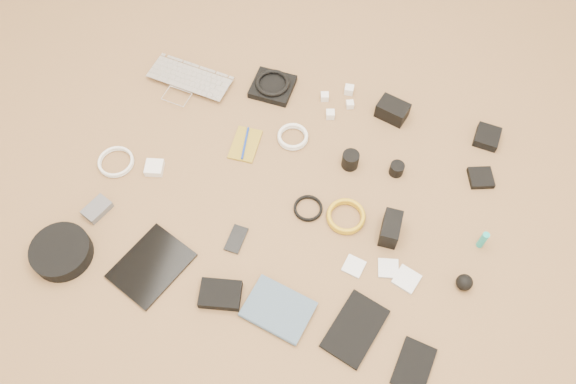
% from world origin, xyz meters
% --- Properties ---
extents(laptop, '(0.36, 0.28, 0.03)m').
position_xyz_m(laptop, '(-0.48, 0.39, 0.01)').
color(laptop, silver).
rests_on(laptop, ground).
extents(headphone_pouch, '(0.17, 0.16, 0.03)m').
position_xyz_m(headphone_pouch, '(-0.14, 0.48, 0.01)').
color(headphone_pouch, black).
rests_on(headphone_pouch, ground).
extents(headphones, '(0.17, 0.17, 0.02)m').
position_xyz_m(headphones, '(-0.14, 0.48, 0.04)').
color(headphones, black).
rests_on(headphones, headphone_pouch).
extents(charger_a, '(0.04, 0.04, 0.03)m').
position_xyz_m(charger_a, '(0.07, 0.48, 0.01)').
color(charger_a, white).
rests_on(charger_a, ground).
extents(charger_b, '(0.04, 0.04, 0.03)m').
position_xyz_m(charger_b, '(0.17, 0.47, 0.01)').
color(charger_b, white).
rests_on(charger_b, ground).
extents(charger_c, '(0.03, 0.03, 0.03)m').
position_xyz_m(charger_c, '(0.15, 0.53, 0.02)').
color(charger_c, white).
rests_on(charger_c, ground).
extents(charger_d, '(0.04, 0.04, 0.03)m').
position_xyz_m(charger_d, '(0.11, 0.40, 0.01)').
color(charger_d, white).
rests_on(charger_d, ground).
extents(dslr_camera, '(0.13, 0.11, 0.07)m').
position_xyz_m(dslr_camera, '(0.33, 0.46, 0.03)').
color(dslr_camera, black).
rests_on(dslr_camera, ground).
extents(lens_pouch, '(0.10, 0.11, 0.03)m').
position_xyz_m(lens_pouch, '(0.69, 0.44, 0.02)').
color(lens_pouch, black).
rests_on(lens_pouch, ground).
extents(notebook_olive, '(0.10, 0.15, 0.01)m').
position_xyz_m(notebook_olive, '(-0.17, 0.19, 0.00)').
color(notebook_olive, olive).
rests_on(notebook_olive, ground).
extents(pen_blue, '(0.02, 0.14, 0.01)m').
position_xyz_m(pen_blue, '(-0.17, 0.19, 0.01)').
color(pen_blue, '#132F9C').
rests_on(pen_blue, notebook_olive).
extents(cable_white_a, '(0.13, 0.13, 0.01)m').
position_xyz_m(cable_white_a, '(-0.01, 0.26, 0.01)').
color(cable_white_a, white).
rests_on(cable_white_a, ground).
extents(lens_a, '(0.08, 0.08, 0.07)m').
position_xyz_m(lens_a, '(0.22, 0.20, 0.03)').
color(lens_a, black).
rests_on(lens_a, ground).
extents(lens_b, '(0.07, 0.07, 0.05)m').
position_xyz_m(lens_b, '(0.39, 0.21, 0.02)').
color(lens_b, black).
rests_on(lens_b, ground).
extents(card_reader, '(0.10, 0.10, 0.02)m').
position_xyz_m(card_reader, '(0.69, 0.25, 0.01)').
color(card_reader, black).
rests_on(card_reader, ground).
extents(power_brick, '(0.07, 0.07, 0.03)m').
position_xyz_m(power_brick, '(-0.46, 0.01, 0.01)').
color(power_brick, white).
rests_on(power_brick, ground).
extents(cable_white_b, '(0.17, 0.17, 0.01)m').
position_xyz_m(cable_white_b, '(-0.60, 0.00, 0.01)').
color(cable_white_b, white).
rests_on(cable_white_b, ground).
extents(cable_black, '(0.11, 0.11, 0.01)m').
position_xyz_m(cable_black, '(0.12, -0.01, 0.00)').
color(cable_black, black).
rests_on(cable_black, ground).
extents(cable_yellow, '(0.17, 0.17, 0.01)m').
position_xyz_m(cable_yellow, '(0.25, -0.02, 0.01)').
color(cable_yellow, gold).
rests_on(cable_yellow, ground).
extents(flash, '(0.06, 0.11, 0.08)m').
position_xyz_m(flash, '(0.40, -0.04, 0.04)').
color(flash, black).
rests_on(flash, ground).
extents(lens_cleaner, '(0.03, 0.03, 0.08)m').
position_xyz_m(lens_cleaner, '(0.70, -0.01, 0.04)').
color(lens_cleaner, teal).
rests_on(lens_cleaner, ground).
extents(battery_charger, '(0.09, 0.11, 0.03)m').
position_xyz_m(battery_charger, '(-0.59, -0.19, 0.01)').
color(battery_charger, '#515156').
rests_on(battery_charger, ground).
extents(tablet, '(0.27, 0.30, 0.01)m').
position_xyz_m(tablet, '(-0.33, -0.34, 0.01)').
color(tablet, black).
rests_on(tablet, ground).
extents(phone, '(0.06, 0.10, 0.01)m').
position_xyz_m(phone, '(-0.09, -0.18, 0.00)').
color(phone, black).
rests_on(phone, ground).
extents(filter_case_left, '(0.08, 0.08, 0.01)m').
position_xyz_m(filter_case_left, '(0.31, -0.18, 0.00)').
color(filter_case_left, silver).
rests_on(filter_case_left, ground).
extents(filter_case_mid, '(0.08, 0.08, 0.01)m').
position_xyz_m(filter_case_mid, '(0.42, -0.16, 0.00)').
color(filter_case_mid, silver).
rests_on(filter_case_mid, ground).
extents(filter_case_right, '(0.10, 0.10, 0.01)m').
position_xyz_m(filter_case_right, '(0.48, -0.19, 0.01)').
color(filter_case_right, silver).
rests_on(filter_case_right, ground).
extents(air_blower, '(0.06, 0.06, 0.05)m').
position_xyz_m(air_blower, '(0.66, -0.16, 0.03)').
color(air_blower, black).
rests_on(air_blower, ground).
extents(headphone_case, '(0.25, 0.25, 0.05)m').
position_xyz_m(headphone_case, '(-0.63, -0.38, 0.03)').
color(headphone_case, black).
rests_on(headphone_case, ground).
extents(drive_case, '(0.14, 0.11, 0.03)m').
position_xyz_m(drive_case, '(-0.08, -0.39, 0.02)').
color(drive_case, black).
rests_on(drive_case, ground).
extents(paperback, '(0.23, 0.20, 0.02)m').
position_xyz_m(paperback, '(0.09, -0.46, 0.01)').
color(paperback, '#40566C').
rests_on(paperback, ground).
extents(notebook_black_a, '(0.19, 0.25, 0.02)m').
position_xyz_m(notebook_black_a, '(0.35, -0.39, 0.01)').
color(notebook_black_a, black).
rests_on(notebook_black_a, ground).
extents(notebook_black_b, '(0.13, 0.17, 0.01)m').
position_xyz_m(notebook_black_b, '(0.54, -0.46, 0.01)').
color(notebook_black_b, black).
rests_on(notebook_black_b, ground).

